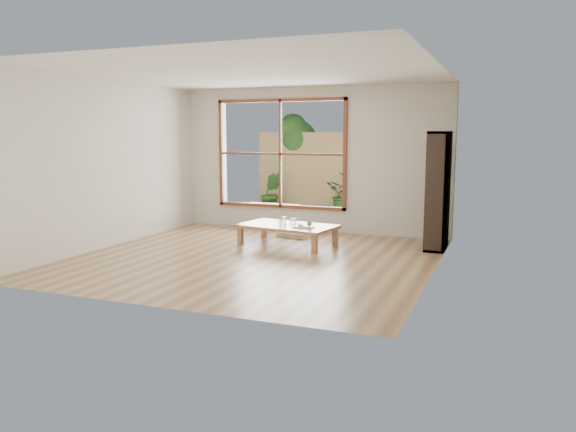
% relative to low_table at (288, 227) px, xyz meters
% --- Properties ---
extents(ground, '(5.00, 5.00, 0.00)m').
position_rel_low_table_xyz_m(ground, '(-0.09, -1.03, -0.29)').
color(ground, tan).
rests_on(ground, ground).
extents(low_table, '(1.62, 1.08, 0.33)m').
position_rel_low_table_xyz_m(low_table, '(0.00, 0.00, 0.00)').
color(low_table, '#AB8153').
rests_on(low_table, ground).
extents(floor_cushion, '(0.66, 0.66, 0.08)m').
position_rel_low_table_xyz_m(floor_cushion, '(-0.13, 0.84, -0.25)').
color(floor_cushion, white).
rests_on(floor_cushion, ground).
extents(bookshelf, '(0.29, 0.81, 1.80)m').
position_rel_low_table_xyz_m(bookshelf, '(2.24, 0.62, 0.61)').
color(bookshelf, black).
rests_on(bookshelf, ground).
extents(glass_tall, '(0.08, 0.08, 0.14)m').
position_rel_low_table_xyz_m(glass_tall, '(-0.02, -0.13, 0.11)').
color(glass_tall, silver).
rests_on(glass_tall, low_table).
extents(glass_mid, '(0.07, 0.07, 0.10)m').
position_rel_low_table_xyz_m(glass_mid, '(0.09, 0.06, 0.09)').
color(glass_mid, silver).
rests_on(glass_mid, low_table).
extents(glass_short, '(0.06, 0.06, 0.08)m').
position_rel_low_table_xyz_m(glass_short, '(0.02, 0.11, 0.08)').
color(glass_short, silver).
rests_on(glass_short, low_table).
extents(glass_small, '(0.05, 0.05, 0.07)m').
position_rel_low_table_xyz_m(glass_small, '(-0.09, 0.08, 0.07)').
color(glass_small, silver).
rests_on(glass_small, low_table).
extents(food_tray, '(0.33, 0.26, 0.10)m').
position_rel_low_table_xyz_m(food_tray, '(0.35, -0.14, 0.06)').
color(food_tray, white).
rests_on(food_tray, low_table).
extents(deck, '(2.80, 2.00, 0.05)m').
position_rel_low_table_xyz_m(deck, '(-0.69, 2.53, -0.29)').
color(deck, '#342B26').
rests_on(deck, ground).
extents(garden_bench, '(1.10, 0.35, 0.35)m').
position_rel_low_table_xyz_m(garden_bench, '(-1.15, 2.06, 0.02)').
color(garden_bench, black).
rests_on(garden_bench, deck).
extents(bamboo_fence, '(2.80, 0.06, 1.80)m').
position_rel_low_table_xyz_m(bamboo_fence, '(-0.69, 3.53, 0.61)').
color(bamboo_fence, tan).
rests_on(bamboo_fence, ground).
extents(shrub_right, '(0.88, 0.78, 0.94)m').
position_rel_low_table_xyz_m(shrub_right, '(0.05, 3.34, 0.21)').
color(shrub_right, '#2D561F').
rests_on(shrub_right, deck).
extents(shrub_left, '(0.59, 0.53, 0.90)m').
position_rel_low_table_xyz_m(shrub_left, '(-1.62, 3.12, 0.19)').
color(shrub_left, '#2D561F').
rests_on(shrub_left, deck).
extents(garden_tree, '(1.04, 0.85, 2.22)m').
position_rel_low_table_xyz_m(garden_tree, '(-1.37, 3.84, 1.34)').
color(garden_tree, '#4C3D2D').
rests_on(garden_tree, ground).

